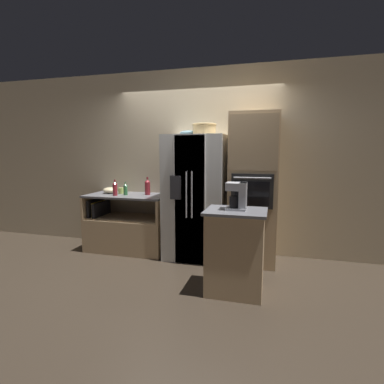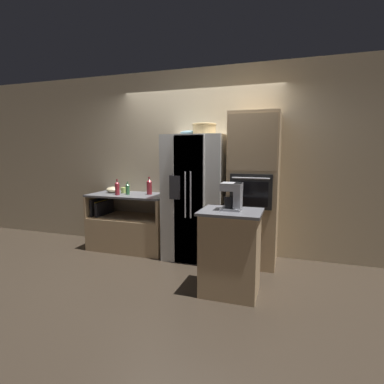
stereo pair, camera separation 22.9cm
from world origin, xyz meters
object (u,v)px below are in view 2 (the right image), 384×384
at_px(wall_oven, 254,190).
at_px(bottle_wide, 149,187).
at_px(bottle_short, 128,189).
at_px(mug, 124,190).
at_px(mixing_bowl, 113,190).
at_px(coffee_maker, 234,195).
at_px(refrigerator, 196,197).
at_px(bottle_tall, 117,188).
at_px(fruit_bowl, 189,133).
at_px(wicker_basket, 204,129).

relative_size(wall_oven, bottle_wide, 7.51).
xyz_separation_m(bottle_short, mug, (-0.14, 0.13, -0.05)).
distance_m(mixing_bowl, coffee_maker, 2.42).
height_order(refrigerator, bottle_tall, refrigerator).
distance_m(wall_oven, mixing_bowl, 2.28).
distance_m(fruit_bowl, coffee_maker, 1.49).
height_order(fruit_bowl, mug, fruit_bowl).
distance_m(wicker_basket, bottle_wide, 1.28).
bearing_deg(wicker_basket, coffee_maker, -56.67).
height_order(fruit_bowl, bottle_wide, fruit_bowl).
distance_m(refrigerator, coffee_maker, 1.21).
bearing_deg(bottle_tall, mug, 93.99).
bearing_deg(wicker_basket, bottle_wide, 170.50).
bearing_deg(refrigerator, bottle_wide, 172.91).
relative_size(refrigerator, bottle_wide, 6.49).
bearing_deg(bottle_short, refrigerator, 1.03).
relative_size(refrigerator, wall_oven, 0.87).
bearing_deg(mug, refrigerator, -4.86).
relative_size(wicker_basket, bottle_short, 1.63).
xyz_separation_m(wicker_basket, fruit_bowl, (-0.25, 0.09, -0.05)).
height_order(refrigerator, fruit_bowl, fruit_bowl).
xyz_separation_m(wicker_basket, mixing_bowl, (-1.59, 0.15, -0.93)).
height_order(wall_oven, bottle_short, wall_oven).
xyz_separation_m(refrigerator, mug, (-1.26, 0.11, 0.04)).
bearing_deg(wicker_basket, refrigerator, 156.94).
height_order(wicker_basket, coffee_maker, wicker_basket).
height_order(wall_oven, coffee_maker, wall_oven).
bearing_deg(wall_oven, fruit_bowl, 179.90).
bearing_deg(mixing_bowl, wicker_basket, -5.49).
bearing_deg(bottle_short, coffee_maker, -26.84).
bearing_deg(fruit_bowl, bottle_tall, -172.63).
relative_size(bottle_short, mixing_bowl, 0.93).
relative_size(bottle_tall, mixing_bowl, 1.12).
bearing_deg(wicker_basket, bottle_tall, -177.76).
height_order(bottle_tall, mixing_bowl, bottle_tall).
distance_m(wicker_basket, mug, 1.69).
relative_size(refrigerator, bottle_short, 8.81).
relative_size(bottle_tall, bottle_short, 1.21).
bearing_deg(refrigerator, bottle_tall, -174.91).
height_order(wall_oven, fruit_bowl, wall_oven).
bearing_deg(wall_oven, bottle_wide, 177.66).
bearing_deg(bottle_short, bottle_wide, 20.85).
distance_m(fruit_bowl, mixing_bowl, 1.61).
bearing_deg(mixing_bowl, refrigerator, -3.77).
relative_size(wall_oven, bottle_short, 10.18).
distance_m(wicker_basket, coffee_maker, 1.32).
bearing_deg(coffee_maker, wall_oven, 84.28).
height_order(fruit_bowl, coffee_maker, fruit_bowl).
distance_m(bottle_tall, mug, 0.23).
relative_size(wall_oven, bottle_tall, 8.43).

